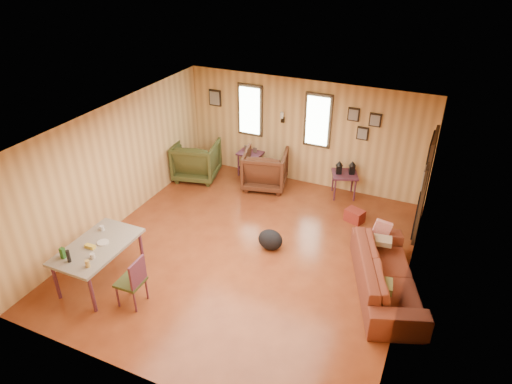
# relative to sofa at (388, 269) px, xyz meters

# --- Properties ---
(room) EXTENTS (5.54, 6.04, 2.44)m
(room) POSITION_rel_sofa_xyz_m (-2.30, 0.28, 0.77)
(room) COLOR brown
(room) RESTS_ON ground
(sofa) EXTENTS (1.39, 2.34, 0.88)m
(sofa) POSITION_rel_sofa_xyz_m (0.00, 0.00, 0.00)
(sofa) COLOR maroon
(sofa) RESTS_ON ground
(recliner_brown) EXTENTS (1.12, 1.07, 0.96)m
(recliner_brown) POSITION_rel_sofa_xyz_m (-3.15, 2.42, 0.04)
(recliner_brown) COLOR #482515
(recliner_brown) RESTS_ON ground
(recliner_green) EXTENTS (1.14, 1.10, 0.99)m
(recliner_green) POSITION_rel_sofa_xyz_m (-4.79, 2.17, 0.05)
(recliner_green) COLOR #393F1C
(recliner_green) RESTS_ON ground
(end_table) EXTENTS (0.58, 0.53, 0.72)m
(end_table) POSITION_rel_sofa_xyz_m (-3.70, 2.85, -0.04)
(end_table) COLOR #5B283C
(end_table) RESTS_ON ground
(side_table) EXTENTS (0.69, 0.69, 0.85)m
(side_table) POSITION_rel_sofa_xyz_m (-1.41, 2.72, 0.14)
(side_table) COLOR #5B283C
(side_table) RESTS_ON ground
(cooler) EXTENTS (0.42, 0.36, 0.25)m
(cooler) POSITION_rel_sofa_xyz_m (-0.94, 1.82, -0.31)
(cooler) COLOR maroon
(cooler) RESTS_ON ground
(backpack) EXTENTS (0.50, 0.40, 0.39)m
(backpack) POSITION_rel_sofa_xyz_m (-2.12, 0.28, -0.24)
(backpack) COLOR black
(backpack) RESTS_ON ground
(sofa_pillows) EXTENTS (0.62, 1.66, 0.34)m
(sofa_pillows) POSITION_rel_sofa_xyz_m (-0.15, 0.16, 0.06)
(sofa_pillows) COLOR #4D4F2C
(sofa_pillows) RESTS_ON sofa
(dining_table) EXTENTS (0.86, 1.42, 0.93)m
(dining_table) POSITION_rel_sofa_xyz_m (-4.32, -1.70, 0.22)
(dining_table) COLOR gray
(dining_table) RESTS_ON ground
(dining_chair) EXTENTS (0.40, 0.40, 0.86)m
(dining_chair) POSITION_rel_sofa_xyz_m (-3.47, -1.90, 0.04)
(dining_chair) COLOR #393F1C
(dining_chair) RESTS_ON ground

